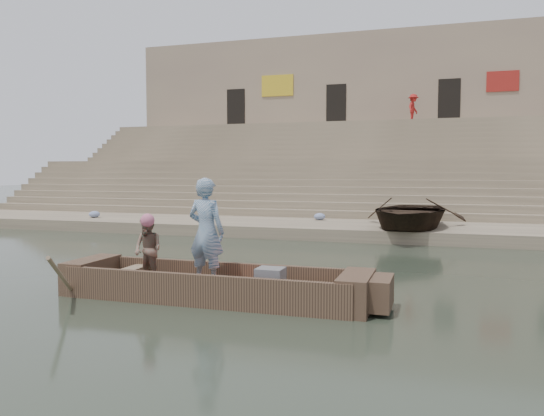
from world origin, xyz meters
The scene contains 14 objects.
ground centered at (0.00, 0.00, 0.00)m, with size 120.00×120.00×0.00m, color #262F23.
lower_landing centered at (0.00, 8.00, 0.20)m, with size 32.00×4.00×0.40m, color gray.
mid_landing centered at (0.00, 15.50, 1.40)m, with size 32.00×3.00×2.80m, color gray.
upper_landing centered at (0.00, 22.50, 2.60)m, with size 32.00×3.00×5.20m, color gray.
ghat_steps centered at (0.00, 17.19, 1.80)m, with size 32.00×11.00×5.20m.
building_wall centered at (0.00, 26.50, 5.60)m, with size 32.00×5.07×11.20m.
main_rowboat centered at (0.75, -2.22, 0.11)m, with size 5.00×1.30×0.22m, color brown.
rowboat_trim centered at (0.96, -2.22, 0.31)m, with size 6.04×2.63×1.88m.
standing_man centered at (0.58, -2.13, 1.19)m, with size 0.71×0.47×1.95m, color navy.
rowing_man centered at (-0.61, -2.15, 0.82)m, with size 0.59×0.46×1.21m, color #297D63.
television centered at (1.81, -2.22, 0.42)m, with size 0.46×0.42×0.40m.
beached_rowboat centered at (3.61, 7.32, 0.90)m, with size 3.44×4.82×1.00m, color #2D2116.
pedestrian centered at (2.95, 22.49, 6.03)m, with size 1.07×0.62×1.66m, color #AA1F1C.
cloth_bundles centered at (-0.37, 8.34, 0.53)m, with size 12.72×2.12×0.26m.
Camera 1 is at (4.58, -10.91, 2.29)m, focal length 35.39 mm.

